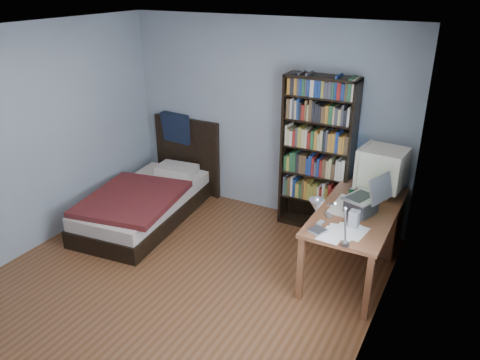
{
  "coord_description": "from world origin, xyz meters",
  "views": [
    {
      "loc": [
        2.45,
        -3.13,
        2.94
      ],
      "look_at": [
        0.43,
        0.63,
        1.06
      ],
      "focal_mm": 35.0,
      "sensor_mm": 36.0,
      "label": 1
    }
  ],
  "objects_px": {
    "speaker": "(354,219)",
    "crt_monitor": "(381,168)",
    "bookshelf": "(317,155)",
    "bed": "(149,199)",
    "soda_can": "(352,193)",
    "desk_lamp": "(322,210)",
    "keyboard": "(343,205)",
    "desk": "(366,219)",
    "laptop": "(363,203)"
  },
  "relations": [
    {
      "from": "keyboard",
      "to": "soda_can",
      "type": "xyz_separation_m",
      "value": [
        0.02,
        0.25,
        0.04
      ]
    },
    {
      "from": "desk_lamp",
      "to": "speaker",
      "type": "relative_size",
      "value": 3.58
    },
    {
      "from": "bookshelf",
      "to": "bed",
      "type": "relative_size",
      "value": 0.9
    },
    {
      "from": "bookshelf",
      "to": "speaker",
      "type": "bearing_deg",
      "value": -55.42
    },
    {
      "from": "desk",
      "to": "keyboard",
      "type": "distance_m",
      "value": 0.58
    },
    {
      "from": "keyboard",
      "to": "speaker",
      "type": "distance_m",
      "value": 0.44
    },
    {
      "from": "soda_can",
      "to": "bookshelf",
      "type": "relative_size",
      "value": 0.06
    },
    {
      "from": "speaker",
      "to": "bookshelf",
      "type": "height_order",
      "value": "bookshelf"
    },
    {
      "from": "speaker",
      "to": "soda_can",
      "type": "height_order",
      "value": "speaker"
    },
    {
      "from": "soda_can",
      "to": "bed",
      "type": "height_order",
      "value": "bed"
    },
    {
      "from": "bookshelf",
      "to": "bed",
      "type": "bearing_deg",
      "value": -157.92
    },
    {
      "from": "desk_lamp",
      "to": "soda_can",
      "type": "height_order",
      "value": "desk_lamp"
    },
    {
      "from": "speaker",
      "to": "bed",
      "type": "bearing_deg",
      "value": 174.97
    },
    {
      "from": "desk",
      "to": "keyboard",
      "type": "relative_size",
      "value": 3.45
    },
    {
      "from": "crt_monitor",
      "to": "laptop",
      "type": "relative_size",
      "value": 1.17
    },
    {
      "from": "desk_lamp",
      "to": "speaker",
      "type": "height_order",
      "value": "desk_lamp"
    },
    {
      "from": "desk_lamp",
      "to": "soda_can",
      "type": "relative_size",
      "value": 5.85
    },
    {
      "from": "crt_monitor",
      "to": "laptop",
      "type": "xyz_separation_m",
      "value": [
        -0.03,
        -0.54,
        -0.18
      ]
    },
    {
      "from": "desk_lamp",
      "to": "laptop",
      "type": "bearing_deg",
      "value": 84.99
    },
    {
      "from": "desk",
      "to": "speaker",
      "type": "bearing_deg",
      "value": -86.1
    },
    {
      "from": "bookshelf",
      "to": "bed",
      "type": "xyz_separation_m",
      "value": [
        -1.98,
        -0.8,
        -0.7
      ]
    },
    {
      "from": "crt_monitor",
      "to": "soda_can",
      "type": "xyz_separation_m",
      "value": [
        -0.23,
        -0.24,
        -0.25
      ]
    },
    {
      "from": "desk_lamp",
      "to": "keyboard",
      "type": "height_order",
      "value": "desk_lamp"
    },
    {
      "from": "desk",
      "to": "crt_monitor",
      "type": "xyz_separation_m",
      "value": [
        0.09,
        0.05,
        0.62
      ]
    },
    {
      "from": "speaker",
      "to": "bed",
      "type": "relative_size",
      "value": 0.08
    },
    {
      "from": "bookshelf",
      "to": "keyboard",
      "type": "bearing_deg",
      "value": -53.43
    },
    {
      "from": "crt_monitor",
      "to": "laptop",
      "type": "bearing_deg",
      "value": -93.46
    },
    {
      "from": "desk",
      "to": "speaker",
      "type": "height_order",
      "value": "speaker"
    },
    {
      "from": "crt_monitor",
      "to": "bed",
      "type": "relative_size",
      "value": 0.25
    },
    {
      "from": "desk",
      "to": "soda_can",
      "type": "height_order",
      "value": "soda_can"
    },
    {
      "from": "keyboard",
      "to": "bookshelf",
      "type": "relative_size",
      "value": 0.24
    },
    {
      "from": "crt_monitor",
      "to": "bookshelf",
      "type": "bearing_deg",
      "value": 162.31
    },
    {
      "from": "crt_monitor",
      "to": "desk",
      "type": "bearing_deg",
      "value": -149.93
    },
    {
      "from": "desk_lamp",
      "to": "bookshelf",
      "type": "height_order",
      "value": "bookshelf"
    },
    {
      "from": "laptop",
      "to": "speaker",
      "type": "height_order",
      "value": "laptop"
    },
    {
      "from": "desk",
      "to": "soda_can",
      "type": "distance_m",
      "value": 0.44
    },
    {
      "from": "soda_can",
      "to": "speaker",
      "type": "bearing_deg",
      "value": -72.43
    },
    {
      "from": "desk_lamp",
      "to": "bookshelf",
      "type": "distance_m",
      "value": 2.01
    },
    {
      "from": "crt_monitor",
      "to": "keyboard",
      "type": "bearing_deg",
      "value": -117.07
    },
    {
      "from": "laptop",
      "to": "keyboard",
      "type": "xyz_separation_m",
      "value": [
        -0.22,
        0.05,
        -0.1
      ]
    },
    {
      "from": "crt_monitor",
      "to": "desk_lamp",
      "type": "bearing_deg",
      "value": -94.48
    },
    {
      "from": "crt_monitor",
      "to": "bookshelf",
      "type": "relative_size",
      "value": 0.28
    },
    {
      "from": "speaker",
      "to": "crt_monitor",
      "type": "bearing_deg",
      "value": 89.43
    },
    {
      "from": "speaker",
      "to": "laptop",
      "type": "bearing_deg",
      "value": 91.47
    },
    {
      "from": "crt_monitor",
      "to": "speaker",
      "type": "bearing_deg",
      "value": -92.25
    },
    {
      "from": "crt_monitor",
      "to": "bed",
      "type": "bearing_deg",
      "value": -168.96
    },
    {
      "from": "keyboard",
      "to": "bed",
      "type": "distance_m",
      "value": 2.58
    },
    {
      "from": "speaker",
      "to": "desk_lamp",
      "type": "bearing_deg",
      "value": -95.4
    },
    {
      "from": "desk_lamp",
      "to": "bed",
      "type": "relative_size",
      "value": 0.3
    },
    {
      "from": "desk",
      "to": "laptop",
      "type": "height_order",
      "value": "laptop"
    }
  ]
}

